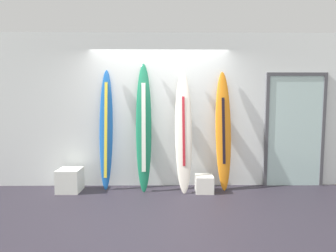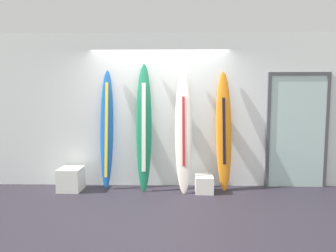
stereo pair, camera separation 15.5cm
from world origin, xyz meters
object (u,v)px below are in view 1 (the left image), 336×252
(display_block_left, at_px, (70,180))
(display_block_center, at_px, (204,184))
(glass_door, at_px, (295,128))
(surfboard_ivory, at_px, (184,132))
(surfboard_sunset, at_px, (223,131))
(surfboard_cobalt, at_px, (106,131))
(surfboard_emerald, at_px, (144,128))

(display_block_left, xyz_separation_m, display_block_center, (2.34, -0.07, -0.06))
(display_block_left, height_order, glass_door, glass_door)
(surfboard_ivory, xyz_separation_m, glass_door, (2.07, 0.26, 0.03))
(surfboard_sunset, bearing_deg, glass_door, 7.22)
(surfboard_ivory, xyz_separation_m, display_block_center, (0.36, -0.11, -0.90))
(surfboard_cobalt, relative_size, display_block_center, 6.78)
(surfboard_cobalt, relative_size, surfboard_ivory, 1.01)
(surfboard_cobalt, relative_size, surfboard_emerald, 0.95)
(surfboard_cobalt, height_order, glass_door, surfboard_cobalt)
(display_block_left, distance_m, glass_door, 4.16)
(surfboard_sunset, xyz_separation_m, glass_door, (1.36, 0.17, 0.04))
(surfboard_cobalt, height_order, surfboard_emerald, surfboard_emerald)
(glass_door, bearing_deg, display_block_center, -167.98)
(surfboard_emerald, height_order, surfboard_ivory, surfboard_emerald)
(surfboard_cobalt, xyz_separation_m, glass_door, (3.44, 0.14, 0.03))
(surfboard_sunset, height_order, display_block_center, surfboard_sunset)
(surfboard_emerald, relative_size, display_block_left, 5.62)
(display_block_center, bearing_deg, display_block_left, 178.33)
(glass_door, bearing_deg, display_block_left, -175.81)
(surfboard_ivory, height_order, display_block_center, surfboard_ivory)
(surfboard_cobalt, height_order, display_block_center, surfboard_cobalt)
(surfboard_ivory, bearing_deg, display_block_left, -178.92)
(display_block_left, relative_size, display_block_center, 1.27)
(glass_door, bearing_deg, surfboard_sunset, -172.78)
(surfboard_sunset, bearing_deg, display_block_center, -151.54)
(surfboard_emerald, height_order, display_block_center, surfboard_emerald)
(surfboard_emerald, bearing_deg, surfboard_cobalt, 174.31)
(surfboard_emerald, xyz_separation_m, glass_door, (2.77, 0.21, -0.03))
(display_block_left, relative_size, glass_door, 0.19)
(display_block_left, bearing_deg, surfboard_cobalt, 14.41)
(surfboard_cobalt, distance_m, surfboard_ivory, 1.38)
(surfboard_cobalt, bearing_deg, surfboard_sunset, -0.90)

